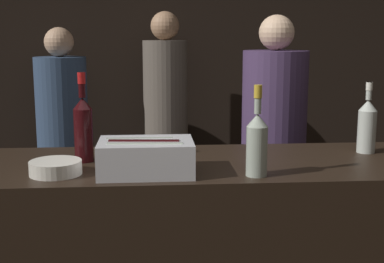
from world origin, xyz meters
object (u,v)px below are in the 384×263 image
object	(u,v)px
white_wine_bottle	(367,125)
person_grey_polo	(63,129)
rose_wine_bottle	(257,142)
person_blond_tee	(166,115)
ice_bin_with_bottles	(145,155)
red_wine_bottle_tall	(83,126)
bowl_white	(56,167)
person_in_hoodie	(274,141)

from	to	relation	value
white_wine_bottle	person_grey_polo	size ratio (longest dim) A/B	0.19
white_wine_bottle	rose_wine_bottle	bearing A→B (deg)	-147.90
person_blond_tee	person_grey_polo	world-z (taller)	person_blond_tee
person_grey_polo	ice_bin_with_bottles	bearing A→B (deg)	7.63
ice_bin_with_bottles	person_blond_tee	xyz separation A→B (m)	(0.14, 2.03, -0.16)
rose_wine_bottle	person_grey_polo	xyz separation A→B (m)	(-1.03, 2.04, -0.30)
red_wine_bottle_tall	person_grey_polo	bearing A→B (deg)	101.89
white_wine_bottle	person_blond_tee	distance (m)	1.94
bowl_white	person_blond_tee	size ratio (longest dim) A/B	0.11
person_in_hoodie	person_blond_tee	distance (m)	1.03
person_in_hoodie	red_wine_bottle_tall	bearing A→B (deg)	38.15
white_wine_bottle	person_in_hoodie	xyz separation A→B (m)	(-0.19, 0.93, -0.26)
white_wine_bottle	person_blond_tee	size ratio (longest dim) A/B	0.18
ice_bin_with_bottles	bowl_white	size ratio (longest dim) A/B	1.82
ice_bin_with_bottles	red_wine_bottle_tall	bearing A→B (deg)	139.46
rose_wine_bottle	person_blond_tee	world-z (taller)	person_blond_tee
red_wine_bottle_tall	person_in_hoodie	xyz separation A→B (m)	(1.02, 1.01, -0.28)
person_in_hoodie	person_blond_tee	world-z (taller)	person_blond_tee
red_wine_bottle_tall	person_blond_tee	bearing A→B (deg)	77.97
person_in_hoodie	person_grey_polo	size ratio (longest dim) A/B	1.04
ice_bin_with_bottles	white_wine_bottle	world-z (taller)	white_wine_bottle
bowl_white	person_blond_tee	bearing A→B (deg)	76.92
rose_wine_bottle	person_grey_polo	world-z (taller)	person_grey_polo
bowl_white	person_blond_tee	distance (m)	2.07
person_grey_polo	red_wine_bottle_tall	bearing A→B (deg)	2.07
rose_wine_bottle	person_blond_tee	xyz separation A→B (m)	(-0.27, 2.09, -0.22)
red_wine_bottle_tall	person_in_hoodie	size ratio (longest dim) A/B	0.21
bowl_white	person_in_hoodie	xyz separation A→B (m)	(1.11, 1.21, -0.16)
ice_bin_with_bottles	person_blond_tee	size ratio (longest dim) A/B	0.20
person_in_hoodie	person_grey_polo	world-z (taller)	person_in_hoodie
ice_bin_with_bottles	person_grey_polo	world-z (taller)	person_grey_polo
person_grey_polo	person_in_hoodie	bearing A→B (deg)	51.62
red_wine_bottle_tall	person_in_hoodie	bearing A→B (deg)	44.49
ice_bin_with_bottles	red_wine_bottle_tall	distance (m)	0.34
red_wine_bottle_tall	ice_bin_with_bottles	bearing A→B (deg)	-40.54
ice_bin_with_bottles	person_grey_polo	bearing A→B (deg)	107.45
rose_wine_bottle	person_blond_tee	bearing A→B (deg)	97.38
bowl_white	person_blond_tee	xyz separation A→B (m)	(0.47, 2.02, -0.12)
white_wine_bottle	person_blond_tee	bearing A→B (deg)	115.43
red_wine_bottle_tall	person_blond_tee	xyz separation A→B (m)	(0.39, 1.82, -0.24)
person_blond_tee	white_wine_bottle	bearing A→B (deg)	-94.93
person_in_hoodie	person_blond_tee	bearing A→B (deg)	-58.13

